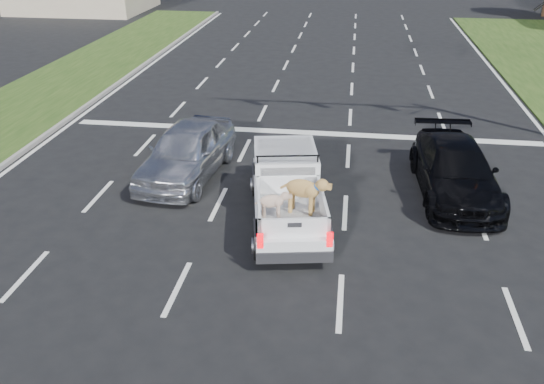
{
  "coord_description": "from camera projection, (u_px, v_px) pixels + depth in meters",
  "views": [
    {
      "loc": [
        1.69,
        -9.82,
        7.34
      ],
      "look_at": [
        0.04,
        2.0,
        1.47
      ],
      "focal_mm": 38.0,
      "sensor_mm": 36.0,
      "label": 1
    }
  ],
  "objects": [
    {
      "name": "curb_left",
      "position": [
        11.0,
        160.0,
        18.61
      ],
      "size": [
        0.15,
        60.0,
        0.14
      ],
      "primitive_type": "cube",
      "color": "gray",
      "rests_on": "ground"
    },
    {
      "name": "ground",
      "position": [
        257.0,
        295.0,
        12.18
      ],
      "size": [
        160.0,
        160.0,
        0.0
      ],
      "primitive_type": "plane",
      "color": "black",
      "rests_on": "ground"
    },
    {
      "name": "pickup_truck",
      "position": [
        288.0,
        190.0,
        14.84
      ],
      "size": [
        2.54,
        5.02,
        1.8
      ],
      "rotation": [
        0.0,
        0.0,
        0.18
      ],
      "color": "black",
      "rests_on": "ground"
    },
    {
      "name": "black_coupe",
      "position": [
        455.0,
        170.0,
        16.23
      ],
      "size": [
        2.32,
        5.15,
        1.47
      ],
      "primitive_type": "imported",
      "rotation": [
        0.0,
        0.0,
        0.05
      ],
      "color": "black",
      "rests_on": "ground"
    },
    {
      "name": "silver_sedan",
      "position": [
        187.0,
        151.0,
        17.3
      ],
      "size": [
        2.42,
        4.95,
        1.63
      ],
      "primitive_type": "imported",
      "rotation": [
        0.0,
        0.0,
        -0.11
      ],
      "color": "silver",
      "rests_on": "ground"
    },
    {
      "name": "traffic_signal",
      "position": [
        528.0,
        0.0,
        18.53
      ],
      "size": [
        9.11,
        0.31,
        7.0
      ],
      "color": "black",
      "rests_on": "ground"
    },
    {
      "name": "road_markings",
      "position": [
        291.0,
        170.0,
        18.01
      ],
      "size": [
        17.75,
        60.0,
        0.01
      ],
      "color": "silver",
      "rests_on": "ground"
    }
  ]
}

